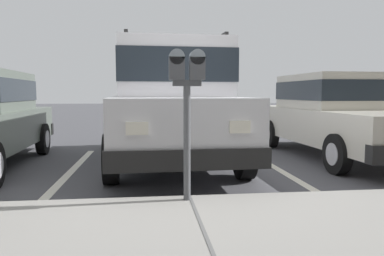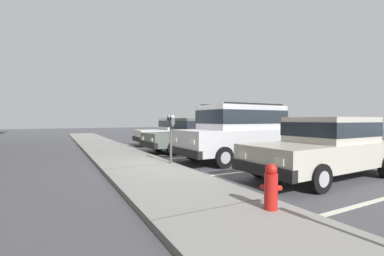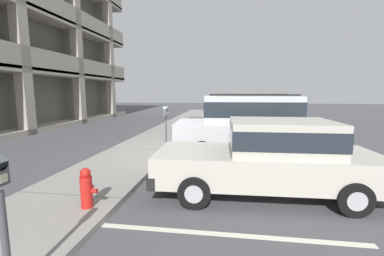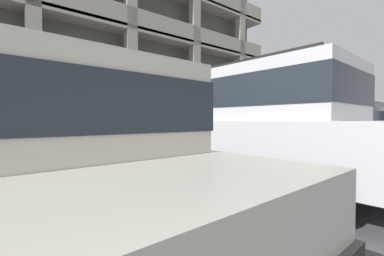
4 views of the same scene
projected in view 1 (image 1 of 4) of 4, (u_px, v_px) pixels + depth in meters
The scene contains 6 objects.
ground_plane at pixel (187, 206), 4.13m from camera, with size 80.00×80.00×0.10m.
sidewalk at pixel (205, 242), 2.83m from camera, with size 40.00×2.20×0.12m.
parking_stall_lines at pixel (66, 177), 5.32m from camera, with size 12.85×4.80×0.01m.
silver_suv at pixel (169, 99), 6.41m from camera, with size 2.15×4.85×2.03m.
red_sedan at pixel (338, 113), 6.99m from camera, with size 1.94×4.53×1.54m.
parking_meter_near at pixel (187, 89), 3.66m from camera, with size 0.35×0.12×1.49m.
Camera 1 is at (0.42, 4.01, 1.18)m, focal length 35.00 mm.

